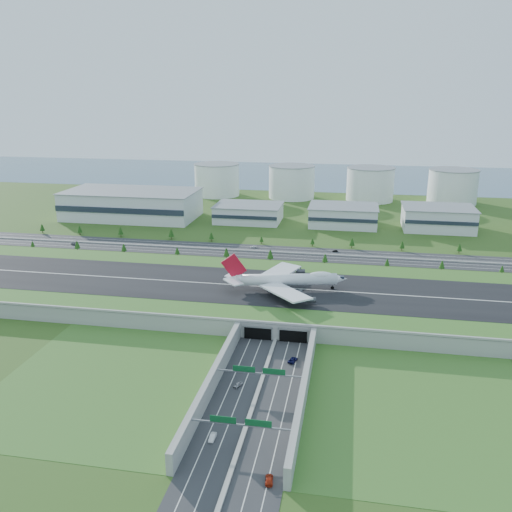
% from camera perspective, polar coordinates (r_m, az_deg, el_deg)
% --- Properties ---
extents(ground, '(1200.00, 1200.00, 0.00)m').
position_cam_1_polar(ground, '(306.51, 3.42, -4.85)').
color(ground, '#374C17').
rests_on(ground, ground).
extents(airfield_deck, '(520.00, 100.00, 9.20)m').
position_cam_1_polar(airfield_deck, '(304.92, 3.43, -4.13)').
color(airfield_deck, gray).
rests_on(airfield_deck, ground).
extents(underpass_road, '(38.80, 120.40, 8.00)m').
position_cam_1_polar(underpass_road, '(216.47, 0.10, -13.68)').
color(underpass_road, '#28282B').
rests_on(underpass_road, ground).
extents(sign_gantry_near, '(38.70, 0.70, 9.80)m').
position_cam_1_polar(sign_gantry_near, '(218.44, 0.31, -12.31)').
color(sign_gantry_near, gray).
rests_on(sign_gantry_near, ground).
extents(sign_gantry_far, '(38.70, 0.70, 9.80)m').
position_cam_1_polar(sign_gantry_far, '(189.23, -1.63, -17.41)').
color(sign_gantry_far, gray).
rests_on(sign_gantry_far, ground).
extents(north_expressway, '(560.00, 36.00, 0.12)m').
position_cam_1_polar(north_expressway, '(395.81, 5.11, 0.21)').
color(north_expressway, '#28282B').
rests_on(north_expressway, ground).
extents(tree_row, '(503.44, 48.57, 8.26)m').
position_cam_1_polar(tree_row, '(393.21, 5.58, 0.79)').
color(tree_row, '#3D2819').
rests_on(tree_row, ground).
extents(hangar_west, '(120.00, 60.00, 25.00)m').
position_cam_1_polar(hangar_west, '(519.83, -12.93, 5.31)').
color(hangar_west, silver).
rests_on(hangar_west, ground).
extents(hangar_mid_a, '(58.00, 42.00, 15.00)m').
position_cam_1_polar(hangar_mid_a, '(493.34, -0.78, 4.54)').
color(hangar_mid_a, silver).
rests_on(hangar_mid_a, ground).
extents(hangar_mid_b, '(58.00, 42.00, 17.00)m').
position_cam_1_polar(hangar_mid_b, '(484.32, 9.16, 4.21)').
color(hangar_mid_b, silver).
rests_on(hangar_mid_b, ground).
extents(hangar_mid_c, '(58.00, 42.00, 19.00)m').
position_cam_1_polar(hangar_mid_c, '(489.35, 18.59, 3.78)').
color(hangar_mid_c, silver).
rests_on(hangar_mid_c, ground).
extents(fuel_tank_a, '(50.00, 50.00, 35.00)m').
position_cam_1_polar(fuel_tank_a, '(619.65, -4.13, 8.00)').
color(fuel_tank_a, white).
rests_on(fuel_tank_a, ground).
extents(fuel_tank_b, '(50.00, 50.00, 35.00)m').
position_cam_1_polar(fuel_tank_b, '(604.29, 3.78, 7.78)').
color(fuel_tank_b, white).
rests_on(fuel_tank_b, ground).
extents(fuel_tank_c, '(50.00, 50.00, 35.00)m').
position_cam_1_polar(fuel_tank_c, '(600.68, 11.92, 7.39)').
color(fuel_tank_c, white).
rests_on(fuel_tank_c, ground).
extents(fuel_tank_d, '(50.00, 50.00, 35.00)m').
position_cam_1_polar(fuel_tank_d, '(609.03, 19.99, 6.87)').
color(fuel_tank_d, white).
rests_on(fuel_tank_d, ground).
extents(bay_water, '(1200.00, 260.00, 0.06)m').
position_cam_1_polar(bay_water, '(771.82, 7.86, 8.35)').
color(bay_water, '#3D5C75').
rests_on(bay_water, ground).
extents(boeing_747, '(69.07, 64.61, 21.63)m').
position_cam_1_polar(boeing_747, '(299.65, 3.11, -2.47)').
color(boeing_747, white).
rests_on(boeing_747, airfield_deck).
extents(car_0, '(3.65, 5.10, 1.61)m').
position_cam_1_polar(car_0, '(223.47, -1.91, -13.37)').
color(car_0, '#A2A2A6').
rests_on(car_0, ground).
extents(car_1, '(1.90, 5.19, 1.70)m').
position_cam_1_polar(car_1, '(194.85, -4.60, -18.47)').
color(car_1, white).
rests_on(car_1, ground).
extents(car_2, '(4.42, 6.67, 1.70)m').
position_cam_1_polar(car_2, '(241.95, 3.89, -10.86)').
color(car_2, '#0B0D38').
rests_on(car_2, ground).
extents(car_3, '(3.08, 6.05, 1.68)m').
position_cam_1_polar(car_3, '(177.64, 1.39, -22.47)').
color(car_3, '#9A230E').
rests_on(car_3, ground).
extents(car_4, '(5.33, 3.15, 1.70)m').
position_cam_1_polar(car_4, '(439.83, -18.61, 1.21)').
color(car_4, '#515256').
rests_on(car_4, ground).
extents(car_5, '(4.32, 2.60, 1.34)m').
position_cam_1_polar(car_5, '(403.60, 8.32, 0.54)').
color(car_5, black).
rests_on(car_5, ground).
extents(car_7, '(5.18, 2.85, 1.42)m').
position_cam_1_polar(car_7, '(409.69, -0.29, 0.97)').
color(car_7, white).
rests_on(car_7, ground).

